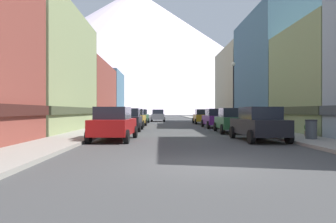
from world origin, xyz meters
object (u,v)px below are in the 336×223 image
object	(u,v)px
car_left_0	(114,124)
car_right_3	(202,116)
car_driving_0	(158,115)
car_right_1	(232,120)
car_right_0	(258,124)
car_left_1	(129,119)
car_right_2	(215,118)
pedestrian_0	(224,117)
streetlamp_right	(233,84)
pedestrian_1	(118,117)
trash_bin_right	(311,129)
potted_plant_0	(309,129)
car_left_3	(140,116)
car_left_2	(135,118)

from	to	relation	value
car_left_0	car_right_3	world-z (taller)	same
car_right_3	car_driving_0	world-z (taller)	same
car_right_1	car_driving_0	bearing A→B (deg)	102.52
car_right_0	car_left_1	bearing A→B (deg)	131.04
car_right_1	car_right_3	distance (m)	15.52
car_left_1	car_right_2	bearing A→B (deg)	27.73
car_right_0	pedestrian_0	xyz separation A→B (m)	(2.45, 20.54, -0.04)
car_right_2	streetlamp_right	size ratio (longest dim) A/B	0.76
pedestrian_1	car_right_2	bearing A→B (deg)	-37.32
car_left_1	car_right_2	size ratio (longest dim) A/B	1.00
trash_bin_right	pedestrian_1	bearing A→B (deg)	121.08
car_left_1	car_right_0	distance (m)	11.58
potted_plant_0	car_left_0	bearing A→B (deg)	-176.44
car_left_3	pedestrian_0	world-z (taller)	car_left_3
car_left_0	car_left_3	world-z (taller)	same
car_left_0	potted_plant_0	xyz separation A→B (m)	(10.80, 0.67, -0.36)
car_left_2	car_right_0	world-z (taller)	same
car_right_2	potted_plant_0	bearing A→B (deg)	-74.68
car_left_0	car_right_0	world-z (taller)	same
car_right_3	car_left_0	bearing A→B (deg)	-109.68
car_left_0	trash_bin_right	distance (m)	10.20
car_right_0	car_right_2	distance (m)	12.73
car_right_3	potted_plant_0	size ratio (longest dim) A/B	5.78
car_right_0	trash_bin_right	distance (m)	2.61
potted_plant_0	pedestrian_0	distance (m)	19.50
car_right_1	pedestrian_1	distance (m)	17.46
car_right_3	pedestrian_0	bearing A→B (deg)	-24.11
car_left_0	car_left_3	size ratio (longest dim) A/B	1.00
car_left_0	car_right_0	xyz separation A→B (m)	(7.61, -0.38, 0.00)
car_left_1	car_right_1	xyz separation A→B (m)	(7.60, -2.62, 0.00)
car_left_2	streetlamp_right	size ratio (longest dim) A/B	0.76
car_left_2	car_left_3	world-z (taller)	same
car_left_0	trash_bin_right	size ratio (longest dim) A/B	4.57
car_left_0	car_left_1	xyz separation A→B (m)	(0.00, 8.35, 0.00)
car_driving_0	streetlamp_right	distance (m)	19.86
pedestrian_0	pedestrian_1	distance (m)	12.50
pedestrian_1	car_left_3	bearing A→B (deg)	46.54
pedestrian_1	car_left_0	bearing A→B (deg)	-83.03
car_left_1	car_left_2	size ratio (longest dim) A/B	0.99
car_left_3	car_right_2	world-z (taller)	same
car_left_2	trash_bin_right	size ratio (longest dim) A/B	4.54
car_left_0	car_left_2	distance (m)	14.68
car_left_2	car_right_0	distance (m)	16.87
potted_plant_0	car_driving_0	bearing A→B (deg)	106.33
car_left_2	car_left_3	bearing A→B (deg)	90.01
car_left_0	car_driving_0	xyz separation A→B (m)	(2.20, 30.03, 0.00)
car_left_0	streetlamp_right	distance (m)	15.16
car_right_1	car_left_3	bearing A→B (deg)	114.26
car_right_0	car_right_3	world-z (taller)	same
trash_bin_right	streetlamp_right	world-z (taller)	streetlamp_right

